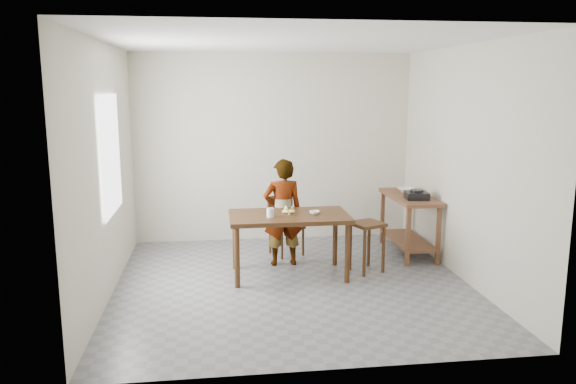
{
  "coord_description": "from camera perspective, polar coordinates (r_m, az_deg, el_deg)",
  "views": [
    {
      "loc": [
        -0.85,
        -6.07,
        2.23
      ],
      "look_at": [
        0.0,
        0.4,
        1.0
      ],
      "focal_mm": 35.0,
      "sensor_mm": 36.0,
      "label": 1
    }
  ],
  "objects": [
    {
      "name": "child",
      "position": [
        7.03,
        -0.54,
        -2.09
      ],
      "size": [
        0.52,
        0.36,
        1.35
      ],
      "primitive_type": "imported",
      "rotation": [
        0.0,
        0.0,
        3.22
      ],
      "color": "white",
      "rests_on": "floor"
    },
    {
      "name": "banana",
      "position": [
        6.63,
        0.04,
        -1.95
      ],
      "size": [
        0.2,
        0.18,
        0.06
      ],
      "primitive_type": null,
      "rotation": [
        0.0,
        0.0,
        -0.4
      ],
      "color": "yellow",
      "rests_on": "dining_table"
    },
    {
      "name": "serving_bowl",
      "position": [
        7.87,
        11.91,
        0.2
      ],
      "size": [
        0.25,
        0.25,
        0.06
      ],
      "primitive_type": "imported",
      "rotation": [
        0.0,
        0.0,
        0.04
      ],
      "color": "white",
      "rests_on": "prep_counter"
    },
    {
      "name": "floor",
      "position": [
        6.53,
        0.46,
        -9.49
      ],
      "size": [
        4.0,
        4.0,
        0.04
      ],
      "primitive_type": "cube",
      "color": "slate",
      "rests_on": "ground"
    },
    {
      "name": "window_pane",
      "position": [
        6.41,
        -17.54,
        3.64
      ],
      "size": [
        0.02,
        1.1,
        1.3
      ],
      "primitive_type": "cube",
      "color": "white",
      "rests_on": "wall_left"
    },
    {
      "name": "gas_burner",
      "position": [
        7.42,
        12.94,
        -0.34
      ],
      "size": [
        0.31,
        0.31,
        0.09
      ],
      "primitive_type": "cube",
      "rotation": [
        0.0,
        0.0,
        -0.12
      ],
      "color": "black",
      "rests_on": "prep_counter"
    },
    {
      "name": "ceiling",
      "position": [
        6.15,
        0.5,
        15.25
      ],
      "size": [
        4.0,
        4.0,
        0.04
      ],
      "primitive_type": "cube",
      "color": "white",
      "rests_on": "wall_back"
    },
    {
      "name": "dining_chair",
      "position": [
        7.52,
        -0.16,
        -3.47
      ],
      "size": [
        0.5,
        0.5,
        0.78
      ],
      "primitive_type": null,
      "rotation": [
        0.0,
        0.0,
        0.4
      ],
      "color": "#3D2310",
      "rests_on": "floor"
    },
    {
      "name": "stool",
      "position": [
        6.93,
        8.0,
        -5.54
      ],
      "size": [
        0.45,
        0.45,
        0.61
      ],
      "primitive_type": null,
      "rotation": [
        0.0,
        0.0,
        0.38
      ],
      "color": "#3D2310",
      "rests_on": "floor"
    },
    {
      "name": "wall_back",
      "position": [
        8.18,
        -1.49,
        4.5
      ],
      "size": [
        4.0,
        0.04,
        2.7
      ],
      "primitive_type": "cube",
      "color": "beige",
      "rests_on": "ground"
    },
    {
      "name": "wall_front",
      "position": [
        4.23,
        4.29,
        -1.38
      ],
      "size": [
        4.0,
        0.04,
        2.7
      ],
      "primitive_type": "cube",
      "color": "beige",
      "rests_on": "ground"
    },
    {
      "name": "glass_tumbler",
      "position": [
        6.45,
        -1.81,
        -2.1
      ],
      "size": [
        0.1,
        0.1,
        0.11
      ],
      "primitive_type": "cylinder",
      "rotation": [
        0.0,
        0.0,
        0.25
      ],
      "color": "white",
      "rests_on": "dining_table"
    },
    {
      "name": "small_bowl",
      "position": [
        6.62,
        2.7,
        -2.09
      ],
      "size": [
        0.14,
        0.14,
        0.04
      ],
      "primitive_type": "imported",
      "rotation": [
        0.0,
        0.0,
        -0.16
      ],
      "color": "white",
      "rests_on": "dining_table"
    },
    {
      "name": "prep_counter",
      "position": [
        7.74,
        12.15,
        -3.24
      ],
      "size": [
        0.5,
        1.2,
        0.8
      ],
      "primitive_type": null,
      "color": "brown",
      "rests_on": "floor"
    },
    {
      "name": "wall_right",
      "position": [
        6.77,
        17.69,
        2.7
      ],
      "size": [
        0.04,
        4.0,
        2.7
      ],
      "primitive_type": "cube",
      "color": "beige",
      "rests_on": "ground"
    },
    {
      "name": "wall_left",
      "position": [
        6.24,
        -18.22,
        2.03
      ],
      "size": [
        0.04,
        4.0,
        2.7
      ],
      "primitive_type": "cube",
      "color": "beige",
      "rests_on": "ground"
    },
    {
      "name": "dining_table",
      "position": [
        6.69,
        0.11,
        -5.43
      ],
      "size": [
        1.4,
        0.8,
        0.75
      ],
      "primitive_type": null,
      "color": "#3D2310",
      "rests_on": "floor"
    }
  ]
}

